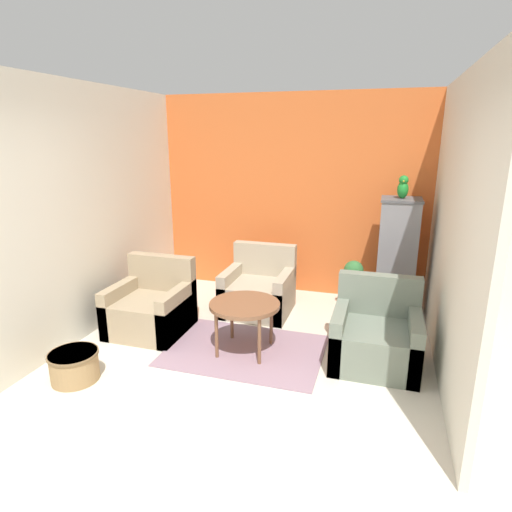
{
  "coord_description": "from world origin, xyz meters",
  "views": [
    {
      "loc": [
        1.26,
        -2.48,
        2.18
      ],
      "look_at": [
        0.0,
        1.66,
        0.95
      ],
      "focal_mm": 30.0,
      "sensor_mm": 36.0,
      "label": 1
    }
  ],
  "objects_px": {
    "armchair_left": "(151,308)",
    "potted_plant": "(353,280)",
    "armchair_middle": "(259,291)",
    "parrot": "(403,188)",
    "wicker_basket": "(74,365)",
    "coffee_table": "(245,307)",
    "birdcage": "(396,258)",
    "armchair_right": "(376,337)"
  },
  "relations": [
    {
      "from": "armchair_middle",
      "to": "parrot",
      "type": "xyz_separation_m",
      "value": [
        1.64,
        0.45,
        1.31
      ]
    },
    {
      "from": "armchair_right",
      "to": "wicker_basket",
      "type": "distance_m",
      "value": 2.86
    },
    {
      "from": "armchair_left",
      "to": "armchair_middle",
      "type": "distance_m",
      "value": 1.35
    },
    {
      "from": "potted_plant",
      "to": "armchair_right",
      "type": "bearing_deg",
      "value": -75.94
    },
    {
      "from": "armchair_right",
      "to": "armchair_middle",
      "type": "bearing_deg",
      "value": 148.48
    },
    {
      "from": "coffee_table",
      "to": "potted_plant",
      "type": "xyz_separation_m",
      "value": [
        0.97,
        1.49,
        -0.1
      ]
    },
    {
      "from": "birdcage",
      "to": "wicker_basket",
      "type": "distance_m",
      "value": 3.78
    },
    {
      "from": "parrot",
      "to": "wicker_basket",
      "type": "relative_size",
      "value": 0.62
    },
    {
      "from": "armchair_right",
      "to": "potted_plant",
      "type": "distance_m",
      "value": 1.38
    },
    {
      "from": "coffee_table",
      "to": "birdcage",
      "type": "distance_m",
      "value": 2.12
    },
    {
      "from": "birdcage",
      "to": "wicker_basket",
      "type": "height_order",
      "value": "birdcage"
    },
    {
      "from": "birdcage",
      "to": "parrot",
      "type": "height_order",
      "value": "parrot"
    },
    {
      "from": "wicker_basket",
      "to": "coffee_table",
      "type": "bearing_deg",
      "value": 36.22
    },
    {
      "from": "parrot",
      "to": "armchair_left",
      "type": "bearing_deg",
      "value": -153.06
    },
    {
      "from": "armchair_right",
      "to": "parrot",
      "type": "relative_size",
      "value": 2.99
    },
    {
      "from": "parrot",
      "to": "wicker_basket",
      "type": "distance_m",
      "value": 4.01
    },
    {
      "from": "birdcage",
      "to": "potted_plant",
      "type": "height_order",
      "value": "birdcage"
    },
    {
      "from": "coffee_table",
      "to": "wicker_basket",
      "type": "bearing_deg",
      "value": -143.78
    },
    {
      "from": "coffee_table",
      "to": "armchair_middle",
      "type": "bearing_deg",
      "value": 98.89
    },
    {
      "from": "armchair_left",
      "to": "birdcage",
      "type": "bearing_deg",
      "value": 26.9
    },
    {
      "from": "armchair_middle",
      "to": "armchair_right",
      "type": "bearing_deg",
      "value": -31.52
    },
    {
      "from": "birdcage",
      "to": "potted_plant",
      "type": "xyz_separation_m",
      "value": [
        -0.5,
        -0.02,
        -0.33
      ]
    },
    {
      "from": "coffee_table",
      "to": "armchair_middle",
      "type": "xyz_separation_m",
      "value": [
        -0.17,
        1.06,
        -0.22
      ]
    },
    {
      "from": "armchair_right",
      "to": "birdcage",
      "type": "height_order",
      "value": "birdcage"
    },
    {
      "from": "armchair_right",
      "to": "wicker_basket",
      "type": "height_order",
      "value": "armchair_right"
    },
    {
      "from": "coffee_table",
      "to": "armchair_right",
      "type": "bearing_deg",
      "value": 7.0
    },
    {
      "from": "coffee_table",
      "to": "parrot",
      "type": "height_order",
      "value": "parrot"
    },
    {
      "from": "armchair_left",
      "to": "armchair_right",
      "type": "bearing_deg",
      "value": -0.06
    },
    {
      "from": "armchair_left",
      "to": "armchair_middle",
      "type": "xyz_separation_m",
      "value": [
        1.01,
        0.9,
        0.0
      ]
    },
    {
      "from": "parrot",
      "to": "wicker_basket",
      "type": "bearing_deg",
      "value": -138.44
    },
    {
      "from": "birdcage",
      "to": "potted_plant",
      "type": "bearing_deg",
      "value": -178.14
    },
    {
      "from": "potted_plant",
      "to": "wicker_basket",
      "type": "relative_size",
      "value": 1.44
    },
    {
      "from": "armchair_left",
      "to": "parrot",
      "type": "bearing_deg",
      "value": 26.94
    },
    {
      "from": "parrot",
      "to": "wicker_basket",
      "type": "xyz_separation_m",
      "value": [
        -2.8,
        -2.48,
        -1.43
      ]
    },
    {
      "from": "armchair_left",
      "to": "potted_plant",
      "type": "distance_m",
      "value": 2.53
    },
    {
      "from": "armchair_right",
      "to": "parrot",
      "type": "height_order",
      "value": "parrot"
    },
    {
      "from": "birdcage",
      "to": "parrot",
      "type": "relative_size",
      "value": 5.28
    },
    {
      "from": "potted_plant",
      "to": "armchair_middle",
      "type": "bearing_deg",
      "value": -159.17
    },
    {
      "from": "coffee_table",
      "to": "wicker_basket",
      "type": "height_order",
      "value": "coffee_table"
    },
    {
      "from": "coffee_table",
      "to": "wicker_basket",
      "type": "xyz_separation_m",
      "value": [
        -1.33,
        -0.97,
        -0.34
      ]
    },
    {
      "from": "parrot",
      "to": "birdcage",
      "type": "bearing_deg",
      "value": -90.0
    },
    {
      "from": "armchair_right",
      "to": "armchair_middle",
      "type": "xyz_separation_m",
      "value": [
        -1.47,
        0.9,
        0.0
      ]
    }
  ]
}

